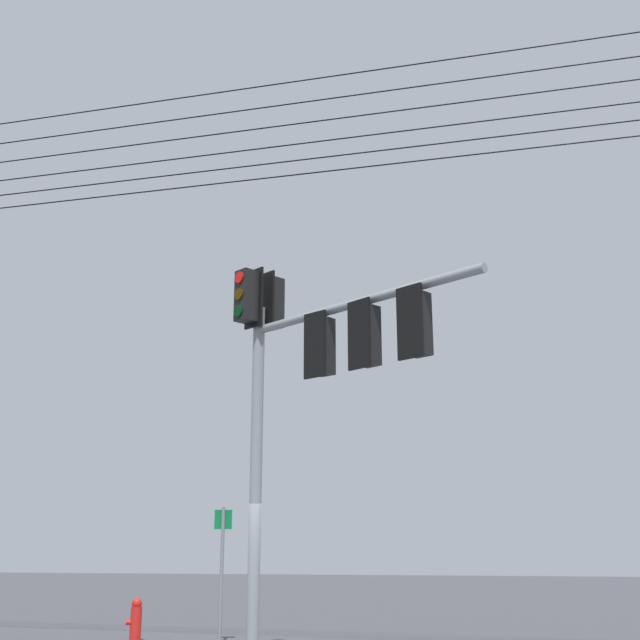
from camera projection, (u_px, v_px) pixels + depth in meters
The scene contains 4 objects.
signal_mast_assembly at pixel (305, 363), 12.41m from camera, with size 3.30×4.07×6.48m.
route_sign_primary at pixel (222, 559), 15.12m from camera, with size 0.13×0.34×2.54m.
fire_hydrant at pixel (136, 620), 15.31m from camera, with size 0.23×0.30×0.81m.
overhead_wire_span at pixel (184, 145), 14.80m from camera, with size 4.17×34.71×2.11m.
Camera 1 is at (12.89, 2.95, 2.01)m, focal length 43.82 mm.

